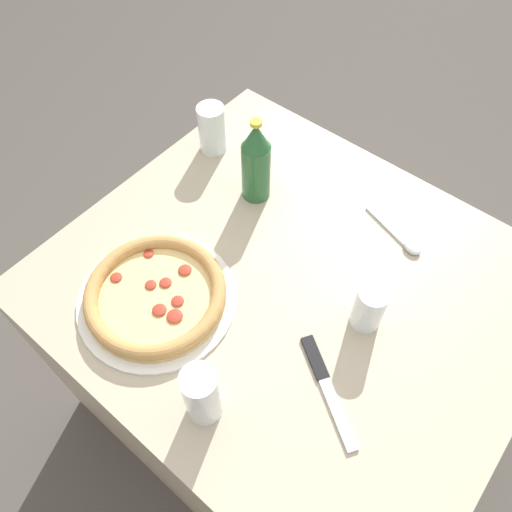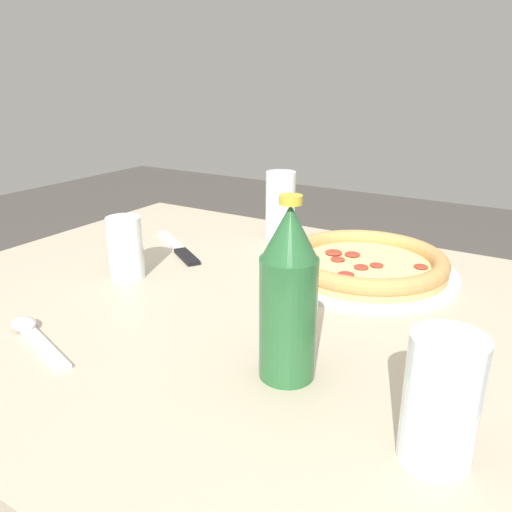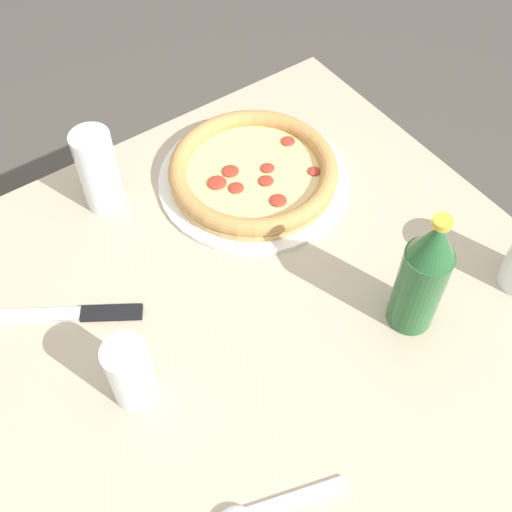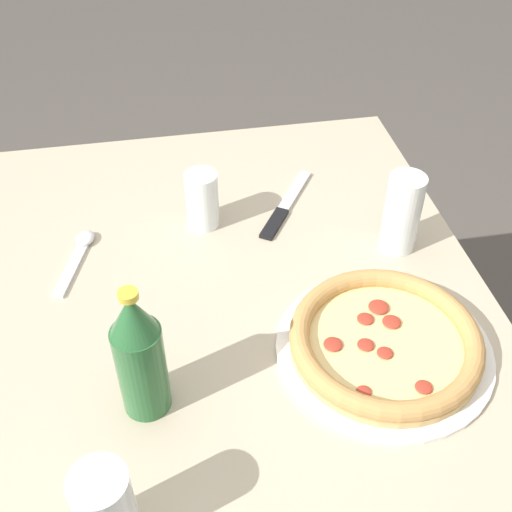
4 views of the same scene
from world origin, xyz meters
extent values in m
cube|color=#B7A88E|center=(0.00, 0.00, 0.36)|extent=(1.00, 0.89, 0.73)
cylinder|color=white|center=(-0.19, -0.22, 0.73)|extent=(0.33, 0.33, 0.01)
cylinder|color=tan|center=(-0.19, -0.22, 0.74)|extent=(0.29, 0.29, 0.01)
cylinder|color=#EACC7F|center=(-0.19, -0.22, 0.75)|extent=(0.26, 0.26, 0.00)
torus|color=tan|center=(-0.19, -0.22, 0.76)|extent=(0.30, 0.30, 0.03)
ellipsoid|color=#A83323|center=(-0.29, -0.25, 0.75)|extent=(0.03, 0.03, 0.01)
ellipsoid|color=#A83323|center=(-0.16, -0.24, 0.75)|extent=(0.03, 0.03, 0.01)
ellipsoid|color=#A83323|center=(-0.22, -0.21, 0.75)|extent=(0.02, 0.02, 0.01)
ellipsoid|color=#A83323|center=(-0.19, -0.14, 0.75)|extent=(0.03, 0.03, 0.01)
ellipsoid|color=#A83323|center=(-0.28, -0.16, 0.75)|extent=(0.02, 0.02, 0.00)
ellipsoid|color=#A83323|center=(-0.15, -0.20, 0.75)|extent=(0.03, 0.03, 0.01)
ellipsoid|color=#A83323|center=(-0.20, -0.19, 0.75)|extent=(0.03, 0.03, 0.01)
ellipsoid|color=#A83323|center=(-0.12, -0.23, 0.75)|extent=(0.03, 0.03, 0.01)
cylinder|color=white|center=(0.17, 0.01, 0.78)|extent=(0.06, 0.06, 0.11)
cylinder|color=black|center=(0.17, 0.01, 0.76)|extent=(0.05, 0.05, 0.06)
cylinder|color=white|center=(-0.41, 0.20, 0.79)|extent=(0.07, 0.07, 0.13)
cylinder|color=#935123|center=(-0.41, 0.20, 0.77)|extent=(0.06, 0.06, 0.08)
cylinder|color=white|center=(0.04, -0.33, 0.80)|extent=(0.07, 0.07, 0.15)
cylinder|color=silver|center=(0.04, -0.33, 0.77)|extent=(0.05, 0.05, 0.07)
cylinder|color=#286033|center=(-0.22, 0.14, 0.80)|extent=(0.07, 0.07, 0.15)
cone|color=#286033|center=(-0.22, 0.14, 0.91)|extent=(0.06, 0.06, 0.06)
cylinder|color=gold|center=(-0.22, 0.14, 0.95)|extent=(0.03, 0.03, 0.01)
cube|color=black|center=(0.14, -0.12, 0.73)|extent=(0.09, 0.07, 0.01)
cube|color=silver|center=(0.24, -0.18, 0.73)|extent=(0.13, 0.09, 0.01)
cube|color=silver|center=(0.08, 0.26, 0.73)|extent=(0.13, 0.06, 0.01)
ellipsoid|color=silver|center=(0.16, 0.24, 0.73)|extent=(0.05, 0.05, 0.02)
camera|label=1|loc=(0.30, -0.49, 1.65)|focal=35.00mm
camera|label=2|loc=(-0.46, 0.61, 1.07)|focal=35.00mm
camera|label=3|loc=(0.26, 0.43, 1.55)|focal=45.00mm
camera|label=4|loc=(-0.79, 0.09, 1.50)|focal=45.00mm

